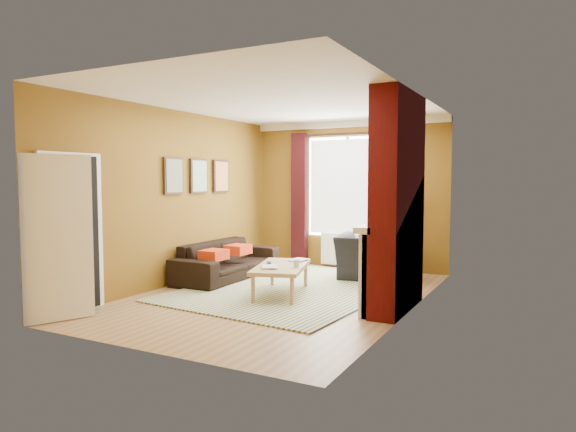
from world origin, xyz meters
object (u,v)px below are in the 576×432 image
object	(u,v)px
coffee_table	(281,268)
wicker_stool	(353,261)
armchair	(373,257)
floor_lamp	(412,209)
sofa	(227,260)

from	to	relation	value
coffee_table	wicker_stool	size ratio (longest dim) A/B	2.86
armchair	wicker_stool	bearing A→B (deg)	-32.33
wicker_stool	floor_lamp	bearing A→B (deg)	23.04
sofa	floor_lamp	world-z (taller)	floor_lamp
coffee_table	floor_lamp	size ratio (longest dim) A/B	0.99
sofa	coffee_table	world-z (taller)	sofa
sofa	wicker_stool	distance (m)	2.20
armchair	floor_lamp	size ratio (longest dim) A/B	0.78
sofa	wicker_stool	xyz separation A→B (m)	(1.80, 1.27, -0.06)
wicker_stool	floor_lamp	size ratio (longest dim) A/B	0.35
sofa	floor_lamp	xyz separation A→B (m)	(2.73, 1.67, 0.86)
sofa	armchair	xyz separation A→B (m)	(2.24, 1.07, 0.06)
coffee_table	wicker_stool	xyz separation A→B (m)	(0.37, 1.98, -0.14)
armchair	floor_lamp	distance (m)	1.11
sofa	armchair	size ratio (longest dim) A/B	1.86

